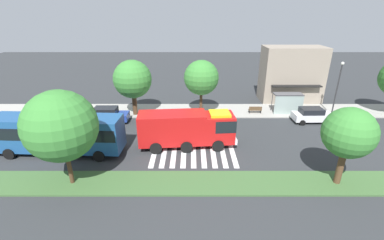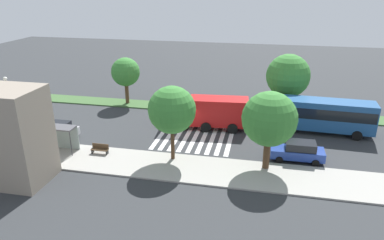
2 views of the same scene
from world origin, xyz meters
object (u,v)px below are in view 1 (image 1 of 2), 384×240
Objects in this scene: parked_car_west at (109,115)px; median_tree_far_west at (62,126)px; bench_near_shelter at (256,110)px; median_tree_west at (350,134)px; fire_truck at (190,128)px; parked_car_mid at (313,115)px; sidewalk_tree_far_west at (134,79)px; transit_bus at (59,132)px; bus_stop_shelter at (290,100)px; street_lamp at (339,85)px; sidewalk_tree_west at (202,78)px.

median_tree_far_west is (0.77, -11.86, 3.87)m from parked_car_west.
median_tree_west is at bearing -78.29° from bench_near_shelter.
median_tree_far_west is (-8.77, -6.00, 2.84)m from fire_truck.
parked_car_mid is 0.67× the size of sidewalk_tree_far_west.
parked_car_west is 12.50m from median_tree_far_west.
transit_bus is 25.83m from bus_stop_shelter.
transit_bus is (-11.72, -1.32, 0.15)m from fire_truck.
median_tree_west reaches higher than bench_near_shelter.
sidewalk_tree_far_west is 0.94× the size of median_tree_far_west.
median_tree_far_west is at bearing -154.23° from parked_car_mid.
fire_truck is 12.91m from median_tree_west.
street_lamp reaches higher than bus_stop_shelter.
parked_car_mid is 3.41m from bus_stop_shelter.
sidewalk_tree_far_west is at bearing -178.93° from bus_stop_shelter.
transit_bus reaches higher than bus_stop_shelter.
street_lamp is (9.29, -0.77, 3.39)m from bench_near_shelter.
street_lamp is 29.61m from median_tree_far_west.
median_tree_west is (17.99, -14.06, -0.32)m from sidewalk_tree_far_west.
median_tree_far_west is at bearing -86.69° from parked_car_west.
transit_bus reaches higher than bench_near_shelter.
parked_car_mid is at bearing -0.43° from parked_car_west.
median_tree_west reaches higher than bus_stop_shelter.
fire_truck reaches higher than bench_near_shelter.
bench_near_shelter is at bearing 175.25° from street_lamp.
street_lamp is at bearing 65.25° from median_tree_west.
sidewalk_tree_west is at bearing 54.21° from median_tree_far_west.
median_tree_west is at bearing -30.19° from parked_car_west.
fire_truck is 15.43m from parked_car_mid.
median_tree_far_west is 19.97m from median_tree_west.
median_tree_far_west reaches higher than fire_truck.
fire_truck is 1.56× the size of median_tree_west.
parked_car_west is 0.69× the size of sidewalk_tree_far_west.
parked_car_west is at bearing 143.67° from fire_truck.
sidewalk_tree_west is 1.12× the size of median_tree_west.
street_lamp reaches higher than fire_truck.
bus_stop_shelter is 4.20m from bench_near_shelter.
median_tree_far_west reaches higher than bus_stop_shelter.
bus_stop_shelter is at bearing 29.78° from fire_truck.
sidewalk_tree_west is at bearing 0.00° from sidewalk_tree_far_west.
street_lamp is 0.98× the size of sidewalk_tree_west.
transit_bus reaches higher than parked_car_west.
fire_truck is 11.24m from parked_car_west.
sidewalk_tree_west reaches higher than street_lamp.
street_lamp is at bearing -8.14° from bus_stop_shelter.
parked_car_west is 1.33× the size of bus_stop_shelter.
median_tree_west is (9.83, -14.06, -0.51)m from sidewalk_tree_west.
sidewalk_tree_far_west is 8.16m from sidewalk_tree_west.
parked_car_mid is (14.23, 5.86, -1.06)m from fire_truck.
sidewalk_tree_far_west is at bearing 125.32° from fire_truck.
fire_truck is 14.83m from bus_stop_shelter.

